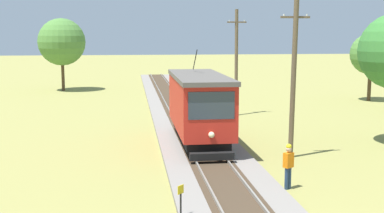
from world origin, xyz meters
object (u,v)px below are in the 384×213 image
(utility_pole_near_tram, at_px, (293,77))
(track_worker, at_px, (288,164))
(utility_pole_mid, at_px, (236,62))
(trackside_signal_marker, at_px, (181,201))
(red_tram, at_px, (199,106))
(tree_right_near, at_px, (62,42))
(tree_left_near, at_px, (371,54))

(utility_pole_near_tram, xyz_separation_m, track_worker, (-1.69, -4.68, -2.92))
(utility_pole_mid, relative_size, trackside_signal_marker, 6.51)
(red_tram, relative_size, track_worker, 4.79)
(trackside_signal_marker, relative_size, track_worker, 0.66)
(utility_pole_mid, bearing_deg, tree_right_near, 129.46)
(track_worker, relative_size, tree_left_near, 0.30)
(trackside_signal_marker, relative_size, tree_right_near, 0.16)
(utility_pole_mid, xyz_separation_m, track_worker, (-1.69, -17.42, -2.95))
(red_tram, height_order, utility_pole_near_tram, utility_pole_near_tram)
(red_tram, relative_size, utility_pole_near_tram, 1.12)
(trackside_signal_marker, distance_m, tree_right_near, 39.18)
(track_worker, xyz_separation_m, tree_right_near, (-12.97, 35.22, 4.09))
(utility_pole_near_tram, relative_size, track_worker, 4.27)
(trackside_signal_marker, bearing_deg, track_worker, 31.88)
(tree_left_near, bearing_deg, trackside_signal_marker, -126.54)
(utility_pole_near_tram, bearing_deg, tree_left_near, 54.68)
(utility_pole_near_tram, xyz_separation_m, tree_right_near, (-14.65, 30.55, 1.17))
(utility_pole_near_tram, distance_m, tree_left_near, 23.22)
(utility_pole_near_tram, bearing_deg, trackside_signal_marker, -129.48)
(track_worker, distance_m, tree_left_near, 28.23)
(trackside_signal_marker, height_order, tree_right_near, tree_right_near)
(red_tram, height_order, utility_pole_mid, utility_pole_mid)
(utility_pole_mid, bearing_deg, trackside_signal_marker, -106.88)
(utility_pole_mid, bearing_deg, red_tram, -112.71)
(trackside_signal_marker, distance_m, track_worker, 5.24)
(trackside_signal_marker, bearing_deg, tree_left_near, 53.46)
(track_worker, relative_size, tree_right_near, 0.24)
(trackside_signal_marker, xyz_separation_m, track_worker, (4.44, 2.76, 0.32))
(track_worker, bearing_deg, trackside_signal_marker, -90.23)
(red_tram, bearing_deg, tree_left_near, 42.32)
(trackside_signal_marker, relative_size, tree_left_near, 0.20)
(red_tram, xyz_separation_m, tree_right_near, (-10.58, 27.54, 2.88))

